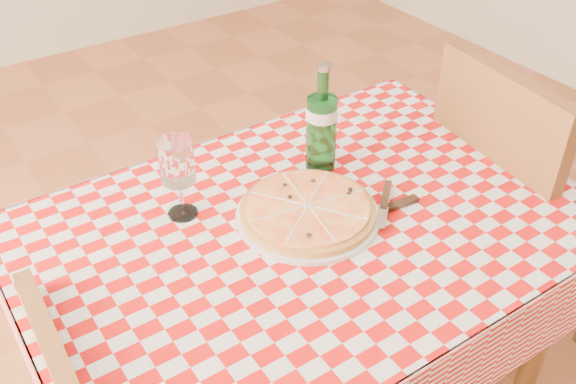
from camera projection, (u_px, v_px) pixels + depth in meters
name	position (u px, v px, depth m)	size (l,w,h in m)	color
dining_table	(309.00, 255.00, 1.54)	(1.20, 0.80, 0.75)	brown
tablecloth	(310.00, 224.00, 1.48)	(1.30, 0.90, 0.01)	#B20B0B
chair_near	(509.00, 199.00, 1.87)	(0.50, 0.50, 1.00)	brown
pizza_plate	(308.00, 210.00, 1.48)	(0.34, 0.34, 0.04)	#D28946
water_bottle	(322.00, 118.00, 1.58)	(0.08, 0.08, 0.29)	#186123
wine_glass	(179.00, 179.00, 1.45)	(0.08, 0.08, 0.20)	white
cutlery	(384.00, 208.00, 1.51)	(0.25, 0.21, 0.03)	silver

